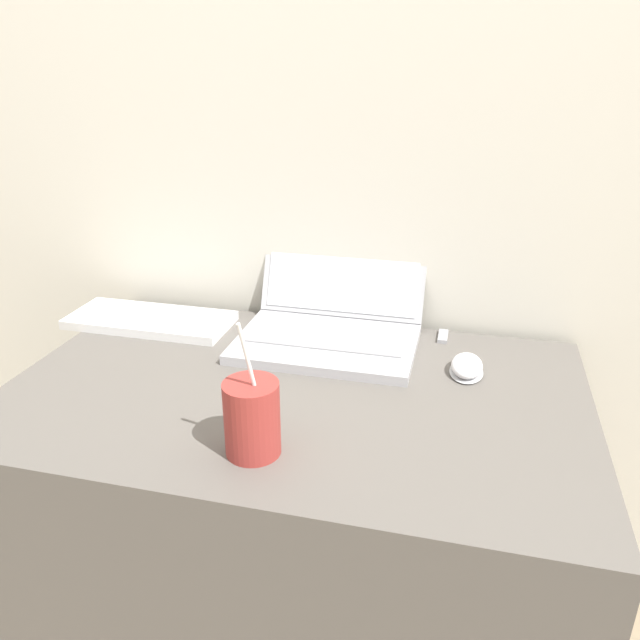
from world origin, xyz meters
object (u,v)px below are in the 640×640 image
object	(u,v)px
drink_cup	(252,417)
usb_stick	(443,336)
computer_mouse	(467,367)
external_keyboard	(150,320)
laptop	(333,314)

from	to	relation	value
drink_cup	usb_stick	distance (m)	0.56
computer_mouse	external_keyboard	world-z (taller)	computer_mouse
external_keyboard	laptop	bearing A→B (deg)	4.86
external_keyboard	computer_mouse	bearing A→B (deg)	-5.43
laptop	external_keyboard	world-z (taller)	laptop
laptop	usb_stick	xyz separation A→B (m)	(0.23, 0.05, -0.05)
laptop	external_keyboard	size ratio (longest dim) A/B	1.01
external_keyboard	drink_cup	bearing A→B (deg)	-46.17
computer_mouse	usb_stick	bearing A→B (deg)	109.61
external_keyboard	usb_stick	bearing A→B (deg)	7.49
drink_cup	computer_mouse	size ratio (longest dim) A/B	2.23
external_keyboard	usb_stick	size ratio (longest dim) A/B	6.10
drink_cup	computer_mouse	distance (m)	0.46
computer_mouse	laptop	bearing A→B (deg)	160.46
drink_cup	usb_stick	xyz separation A→B (m)	(0.26, 0.49, -0.06)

